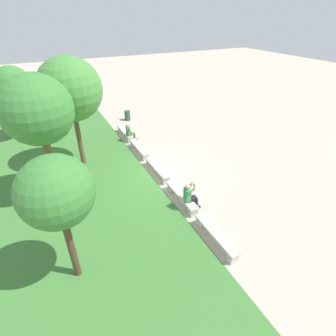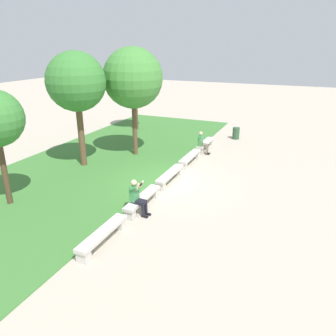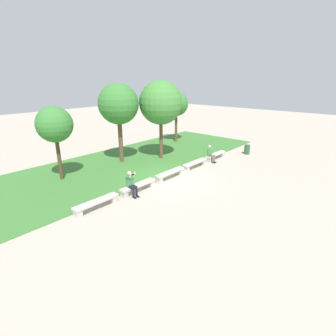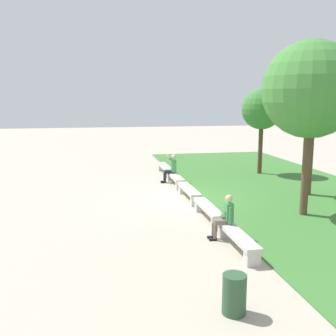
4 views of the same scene
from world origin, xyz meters
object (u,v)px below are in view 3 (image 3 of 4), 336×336
(backpack, at_px, (209,154))
(bench_mid, at_px, (170,174))
(bench_main, at_px, (96,203))
(tree_right_background, at_px, (161,103))
(tree_behind_wall, at_px, (176,104))
(tree_left_background, at_px, (54,125))
(trash_bin, at_px, (247,150))
(bench_far, at_px, (195,164))
(tree_far_back, at_px, (118,104))
(bench_end, at_px, (215,155))
(person_photographer, at_px, (131,182))
(person_distant, at_px, (210,153))
(bench_near, at_px, (138,186))

(backpack, bearing_deg, bench_mid, -179.97)
(bench_main, xyz_separation_m, tree_right_background, (8.08, 3.28, 3.83))
(tree_behind_wall, relative_size, tree_left_background, 1.07)
(bench_main, relative_size, bench_mid, 1.00)
(tree_behind_wall, distance_m, tree_left_background, 12.32)
(bench_mid, relative_size, trash_bin, 3.08)
(bench_far, height_order, backpack, backpack)
(tree_far_back, bearing_deg, bench_end, -44.01)
(person_photographer, xyz_separation_m, tree_far_back, (3.43, 4.96, 3.39))
(tree_right_background, bearing_deg, backpack, -64.31)
(tree_behind_wall, distance_m, tree_right_background, 5.74)
(tree_left_background, xyz_separation_m, trash_bin, (12.64, -6.03, -2.94))
(bench_mid, bearing_deg, person_photographer, -178.61)
(tree_right_background, distance_m, tree_far_back, 3.01)
(tree_left_background, bearing_deg, tree_behind_wall, 5.06)
(tree_right_background, height_order, trash_bin, tree_right_background)
(trash_bin, bearing_deg, backpack, 163.17)
(person_photographer, height_order, backpack, person_photographer)
(backpack, relative_size, tree_far_back, 0.08)
(person_distant, xyz_separation_m, trash_bin, (3.76, -1.09, -0.30))
(tree_behind_wall, bearing_deg, tree_left_background, -174.94)
(bench_mid, xyz_separation_m, trash_bin, (8.21, -1.16, 0.07))
(person_distant, distance_m, tree_far_back, 7.35)
(person_photographer, bearing_deg, backpack, 0.60)
(tree_far_back, bearing_deg, bench_mid, -92.82)
(bench_far, distance_m, person_photographer, 5.85)
(tree_left_background, bearing_deg, tree_far_back, 0.15)
(tree_left_background, xyz_separation_m, tree_far_back, (4.67, 0.01, 0.80))
(bench_near, xyz_separation_m, person_distant, (7.10, -0.07, 0.36))
(bench_main, distance_m, bench_mid, 5.29)
(bench_mid, relative_size, bench_end, 1.00)
(bench_near, distance_m, tree_behind_wall, 12.48)
(bench_main, xyz_separation_m, bench_end, (10.58, 0.00, 0.00))
(tree_right_background, relative_size, trash_bin, 7.62)
(bench_main, xyz_separation_m, bench_mid, (5.29, 0.00, 0.00))
(bench_near, bearing_deg, tree_right_background, 31.08)
(person_photographer, relative_size, tree_far_back, 0.24)
(bench_near, bearing_deg, person_distant, -0.54)
(backpack, bearing_deg, bench_near, -179.98)
(bench_main, distance_m, tree_far_back, 8.30)
(bench_far, height_order, bench_end, same)
(bench_end, distance_m, backpack, 0.98)
(bench_end, bearing_deg, tree_behind_wall, 66.85)
(bench_far, relative_size, tree_far_back, 0.42)
(bench_main, relative_size, bench_far, 1.00)
(backpack, bearing_deg, bench_main, -179.99)
(bench_main, distance_m, person_distant, 9.75)
(tree_left_background, bearing_deg, backpack, -28.93)
(bench_main, xyz_separation_m, person_photographer, (2.10, -0.08, 0.43))
(bench_main, height_order, bench_mid, same)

